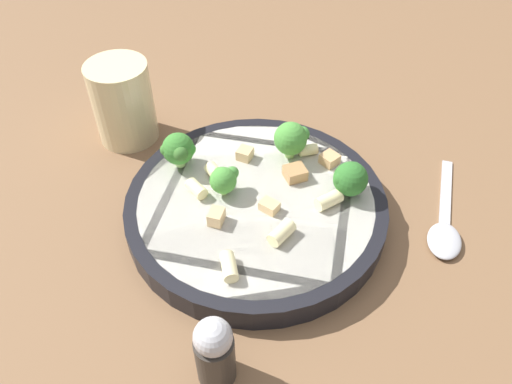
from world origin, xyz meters
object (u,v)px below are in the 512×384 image
(broccoli_floret_0, at_px, (350,178))
(chicken_chunk_0, at_px, (295,173))
(rigatoni_4, at_px, (308,150))
(chicken_chunk_4, at_px, (269,206))
(chicken_chunk_1, at_px, (245,154))
(spoon, at_px, (445,227))
(pepper_shaker, at_px, (215,352))
(rigatoni_5, at_px, (282,233))
(broccoli_floret_3, at_px, (224,179))
(broccoli_floret_1, at_px, (178,150))
(chicken_chunk_3, at_px, (216,217))
(drinking_glass, at_px, (124,107))
(chicken_chunk_2, at_px, (330,159))
(broccoli_floret_2, at_px, (292,138))
(rigatoni_1, at_px, (329,200))
(pasta_bowl, at_px, (256,206))
(rigatoni_2, at_px, (197,189))
(rigatoni_0, at_px, (229,267))
(rigatoni_3, at_px, (216,174))

(broccoli_floret_0, height_order, chicken_chunk_0, broccoli_floret_0)
(rigatoni_4, relative_size, chicken_chunk_4, 1.12)
(chicken_chunk_1, height_order, spoon, chicken_chunk_1)
(rigatoni_4, xyz_separation_m, pepper_shaker, (0.27, 0.07, 0.00))
(rigatoni_5, relative_size, pepper_shaker, 0.37)
(rigatoni_5, xyz_separation_m, chicken_chunk_1, (-0.08, -0.10, -0.00))
(broccoli_floret_3, distance_m, chicken_chunk_0, 0.08)
(broccoli_floret_1, height_order, chicken_chunk_0, broccoli_floret_1)
(chicken_chunk_3, relative_size, drinking_glass, 0.18)
(chicken_chunk_1, bearing_deg, chicken_chunk_0, 94.56)
(broccoli_floret_0, bearing_deg, chicken_chunk_1, -82.41)
(chicken_chunk_1, distance_m, chicken_chunk_2, 0.10)
(broccoli_floret_2, bearing_deg, rigatoni_4, 131.56)
(broccoli_floret_1, bearing_deg, drinking_glass, -103.95)
(chicken_chunk_0, relative_size, chicken_chunk_3, 1.24)
(broccoli_floret_0, height_order, chicken_chunk_3, broccoli_floret_0)
(broccoli_floret_2, relative_size, rigatoni_4, 2.14)
(rigatoni_1, relative_size, chicken_chunk_1, 1.67)
(broccoli_floret_2, xyz_separation_m, chicken_chunk_4, (0.09, 0.03, -0.02))
(broccoli_floret_0, xyz_separation_m, chicken_chunk_2, (-0.03, -0.04, -0.02))
(rigatoni_1, distance_m, chicken_chunk_0, 0.05)
(pasta_bowl, distance_m, rigatoni_2, 0.07)
(rigatoni_5, bearing_deg, broccoli_floret_3, -102.13)
(drinking_glass, bearing_deg, rigatoni_4, 107.65)
(chicken_chunk_0, xyz_separation_m, chicken_chunk_4, (0.06, 0.00, -0.00))
(rigatoni_2, bearing_deg, broccoli_floret_1, -118.52)
(chicken_chunk_2, bearing_deg, broccoli_floret_2, -72.03)
(chicken_chunk_2, bearing_deg, spoon, 92.45)
(drinking_glass, bearing_deg, broccoli_floret_2, 105.49)
(pasta_bowl, height_order, rigatoni_1, rigatoni_1)
(broccoli_floret_0, height_order, chicken_chunk_4, broccoli_floret_0)
(rigatoni_0, distance_m, chicken_chunk_3, 0.07)
(pepper_shaker, bearing_deg, broccoli_floret_1, -132.28)
(rigatoni_5, bearing_deg, chicken_chunk_1, -127.50)
(broccoli_floret_0, xyz_separation_m, rigatoni_3, (0.07, -0.13, -0.02))
(chicken_chunk_0, height_order, pepper_shaker, pepper_shaker)
(rigatoni_2, relative_size, rigatoni_4, 1.13)
(chicken_chunk_1, bearing_deg, pasta_bowl, 45.97)
(rigatoni_5, bearing_deg, chicken_chunk_3, -73.23)
(chicken_chunk_3, relative_size, chicken_chunk_4, 0.97)
(chicken_chunk_0, xyz_separation_m, drinking_glass, (0.03, -0.24, 0.01))
(chicken_chunk_0, height_order, chicken_chunk_1, same)
(pepper_shaker, bearing_deg, drinking_glass, -122.93)
(rigatoni_2, relative_size, chicken_chunk_4, 1.26)
(rigatoni_1, distance_m, rigatoni_2, 0.14)
(broccoli_floret_2, distance_m, pepper_shaker, 0.27)
(rigatoni_4, bearing_deg, chicken_chunk_1, -49.99)
(broccoli_floret_2, relative_size, rigatoni_5, 1.57)
(drinking_glass, bearing_deg, spoon, 101.22)
(pasta_bowl, xyz_separation_m, rigatoni_5, (0.03, 0.05, 0.02))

